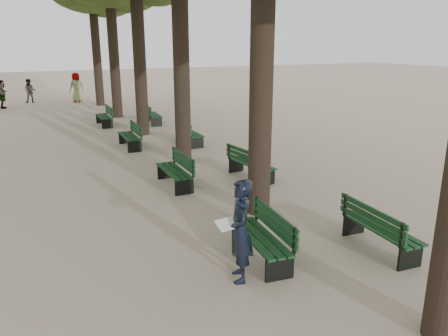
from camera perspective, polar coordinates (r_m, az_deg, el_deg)
name	(u,v)px	position (r m, az deg, el deg)	size (l,w,h in m)	color
ground	(270,290)	(7.40, 6.07, -15.51)	(120.00, 120.00, 0.00)	tan
bench_left_0	(260,246)	(8.16, 4.76, -10.09)	(0.75, 1.85, 0.92)	black
bench_left_1	(175,177)	(12.18, -6.47, -1.14)	(0.59, 1.81, 0.92)	black
bench_left_2	(130,141)	(16.92, -12.20, 3.51)	(0.61, 1.81, 0.92)	black
bench_left_3	(104,120)	(21.74, -15.38, 6.06)	(0.59, 1.81, 0.92)	black
bench_right_0	(380,237)	(8.99, 19.72, -8.48)	(0.69, 1.83, 0.92)	black
bench_right_1	(251,169)	(12.82, 3.54, -0.18)	(0.76, 1.85, 0.92)	black
bench_right_2	(190,137)	(17.16, -4.47, 4.01)	(0.60, 1.81, 0.92)	black
bench_right_3	(153,118)	(21.75, -9.22, 6.43)	(0.72, 1.84, 0.92)	black
man_with_map	(240,231)	(7.25, 2.12, -8.22)	(0.71, 0.78, 1.76)	black
pedestrian_a	(30,91)	(31.63, -24.02, 9.18)	(0.75, 0.31, 1.55)	#262628
pedestrian_e	(2,94)	(29.71, -27.04, 8.60)	(1.58, 0.34, 1.70)	#262628
pedestrian_d	(77,87)	(30.87, -18.70, 9.94)	(0.94, 0.39, 1.93)	#262628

